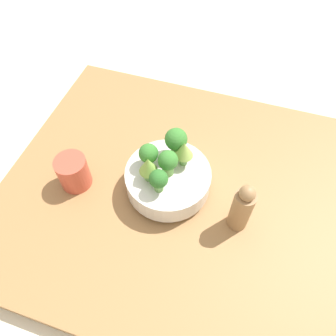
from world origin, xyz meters
The scene contains 11 objects.
ground_plane centered at (0.00, 0.00, 0.00)m, with size 6.00×6.00×0.00m, color beige.
table centered at (0.00, 0.00, 0.02)m, with size 0.80×0.89×0.05m.
bowl centered at (-0.01, 0.01, 0.09)m, with size 0.22×0.22×0.07m.
broccoli_floret_right centered at (0.06, 0.01, 0.17)m, with size 0.06×0.06×0.08m.
broccoli_floret_back centered at (0.01, 0.06, 0.16)m, with size 0.05×0.05×0.07m.
broccoli_floret_center centered at (-0.01, 0.01, 0.17)m, with size 0.05×0.05×0.08m.
romanesco_piece_far centered at (-0.03, 0.05, 0.17)m, with size 0.05×0.05×0.08m.
romanesco_piece_near centered at (0.03, -0.02, 0.17)m, with size 0.05×0.05×0.08m.
broccoli_floret_left centered at (-0.06, 0.01, 0.16)m, with size 0.05×0.05×0.07m.
cup centered at (-0.06, 0.25, 0.09)m, with size 0.08×0.08×0.09m.
pepper_mill centered at (-0.05, -0.19, 0.12)m, with size 0.05×0.05×0.16m.
Camera 1 is at (-0.45, -0.14, 0.79)m, focal length 35.00 mm.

